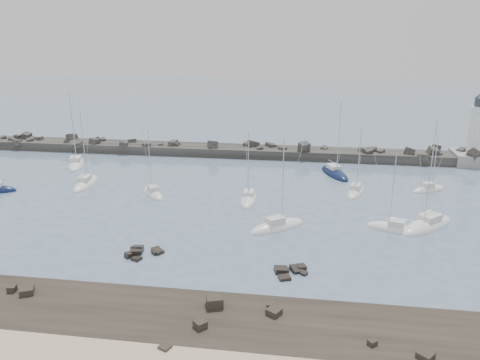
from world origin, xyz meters
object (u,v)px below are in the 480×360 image
(sailboat_3, at_px, (153,194))
(sailboat_4, at_px, (249,200))
(sailboat_2, at_px, (86,184))
(sailboat_10, at_px, (429,190))
(sailboat_8, at_px, (356,192))
(sailboat_7, at_px, (393,229))
(sailboat_9, at_px, (427,226))
(sailboat_5, at_px, (277,227))
(sailboat_6, at_px, (334,174))
(sailboat_0, at_px, (76,164))
(lighthouse, at_px, (473,149))

(sailboat_3, xyz_separation_m, sailboat_4, (15.60, -0.59, -0.01))
(sailboat_2, height_order, sailboat_10, sailboat_2)
(sailboat_8, bearing_deg, sailboat_7, -75.93)
(sailboat_2, distance_m, sailboat_7, 50.27)
(sailboat_7, relative_size, sailboat_9, 0.71)
(sailboat_4, relative_size, sailboat_9, 0.76)
(sailboat_5, relative_size, sailboat_8, 1.12)
(sailboat_5, xyz_separation_m, sailboat_10, (23.63, 18.64, -0.00))
(sailboat_6, xyz_separation_m, sailboat_10, (14.90, -6.92, -0.00))
(sailboat_3, relative_size, sailboat_8, 0.96)
(sailboat_2, distance_m, sailboat_6, 43.98)
(sailboat_9, bearing_deg, sailboat_4, 165.10)
(sailboat_3, height_order, sailboat_8, sailboat_8)
(sailboat_0, bearing_deg, sailboat_2, -56.69)
(lighthouse, height_order, sailboat_4, lighthouse)
(sailboat_2, bearing_deg, sailboat_8, 2.95)
(sailboat_7, bearing_deg, sailboat_4, 157.78)
(lighthouse, height_order, sailboat_9, sailboat_9)
(sailboat_7, bearing_deg, sailboat_9, 19.74)
(sailboat_3, height_order, sailboat_6, sailboat_6)
(lighthouse, xyz_separation_m, sailboat_8, (-24.02, -20.87, -2.95))
(sailboat_4, bearing_deg, sailboat_3, 177.83)
(sailboat_0, height_order, sailboat_8, sailboat_0)
(sailboat_7, bearing_deg, sailboat_10, 63.80)
(sailboat_3, xyz_separation_m, sailboat_7, (35.97, -8.91, -0.01))
(sailboat_6, distance_m, sailboat_7, 24.83)
(sailboat_8, bearing_deg, sailboat_9, -56.92)
(sailboat_0, bearing_deg, sailboat_6, 0.95)
(sailboat_6, relative_size, sailboat_8, 1.24)
(sailboat_0, bearing_deg, sailboat_3, -35.16)
(sailboat_5, height_order, sailboat_7, sailboat_5)
(sailboat_10, bearing_deg, sailboat_7, -116.20)
(sailboat_2, xyz_separation_m, sailboat_8, (45.25, 2.33, -0.00))
(sailboat_2, height_order, sailboat_3, sailboat_2)
(sailboat_9, bearing_deg, sailboat_8, 123.08)
(sailboat_6, relative_size, sailboat_7, 1.30)
(lighthouse, xyz_separation_m, sailboat_10, (-12.05, -18.13, -2.95))
(sailboat_2, bearing_deg, lighthouse, 18.52)
(sailboat_0, height_order, sailboat_4, sailboat_0)
(sailboat_5, distance_m, sailboat_9, 20.16)
(sailboat_3, bearing_deg, sailboat_8, 9.44)
(lighthouse, height_order, sailboat_8, lighthouse)
(sailboat_5, xyz_separation_m, sailboat_8, (11.67, 15.90, -0.00))
(sailboat_5, height_order, sailboat_10, sailboat_5)
(lighthouse, distance_m, sailboat_4, 48.93)
(sailboat_9, bearing_deg, sailboat_3, 169.89)
(sailboat_3, xyz_separation_m, sailboat_9, (40.62, -7.25, -0.00))
(sailboat_3, bearing_deg, sailboat_6, 27.05)
(sailboat_3, bearing_deg, sailboat_5, -26.90)
(sailboat_0, xyz_separation_m, sailboat_5, (40.92, -24.74, -0.00))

